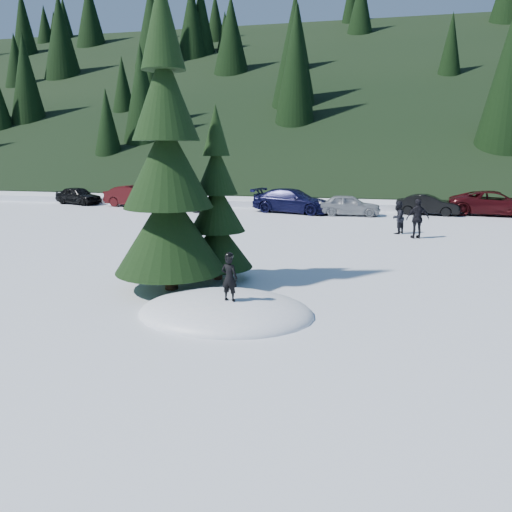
% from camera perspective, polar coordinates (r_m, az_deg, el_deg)
% --- Properties ---
extents(ground, '(200.00, 200.00, 0.00)m').
position_cam_1_polar(ground, '(12.67, -3.48, -6.59)').
color(ground, white).
rests_on(ground, ground).
extents(snow_mound, '(4.48, 3.52, 0.96)m').
position_cam_1_polar(snow_mound, '(12.67, -3.48, -6.59)').
color(snow_mound, white).
rests_on(snow_mound, ground).
extents(forest_hillside, '(200.00, 60.00, 25.00)m').
position_cam_1_polar(forest_hillside, '(66.11, 10.63, 19.40)').
color(forest_hillside, black).
rests_on(forest_hillside, ground).
extents(spruce_tall, '(3.20, 3.20, 8.60)m').
position_cam_1_polar(spruce_tall, '(14.46, -10.08, 9.03)').
color(spruce_tall, '#301E10').
rests_on(spruce_tall, ground).
extents(spruce_short, '(2.20, 2.20, 5.37)m').
position_cam_1_polar(spruce_short, '(15.53, -4.47, 4.88)').
color(spruce_short, '#301E10').
rests_on(spruce_short, ground).
extents(child_skier, '(0.45, 0.33, 1.12)m').
position_cam_1_polar(child_skier, '(11.97, -3.07, -2.51)').
color(child_skier, black).
rests_on(child_skier, snow_mound).
extents(adult_0, '(0.91, 0.97, 1.58)m').
position_cam_1_polar(adult_0, '(25.08, 15.89, 4.25)').
color(adult_0, black).
rests_on(adult_0, ground).
extents(adult_1, '(1.16, 0.77, 1.83)m').
position_cam_1_polar(adult_1, '(24.03, 17.98, 4.09)').
color(adult_1, black).
rests_on(adult_1, ground).
extents(car_0, '(4.03, 2.59, 1.28)m').
position_cam_1_polar(car_0, '(39.19, -19.65, 6.53)').
color(car_0, black).
rests_on(car_0, ground).
extents(car_1, '(4.64, 2.17, 1.47)m').
position_cam_1_polar(car_1, '(36.43, -13.58, 6.66)').
color(car_1, black).
rests_on(car_1, ground).
extents(car_2, '(5.07, 3.78, 1.28)m').
position_cam_1_polar(car_2, '(33.80, -7.50, 6.32)').
color(car_2, '#414448').
rests_on(car_2, ground).
extents(car_3, '(5.58, 3.35, 1.51)m').
position_cam_1_polar(car_3, '(32.18, 4.18, 6.31)').
color(car_3, black).
rests_on(car_3, ground).
extents(car_4, '(3.87, 1.74, 1.29)m').
position_cam_1_polar(car_4, '(31.26, 10.58, 5.75)').
color(car_4, '#909498').
rests_on(car_4, ground).
extents(car_5, '(3.90, 1.75, 1.24)m').
position_cam_1_polar(car_5, '(32.88, 19.04, 5.56)').
color(car_5, black).
rests_on(car_5, ground).
extents(car_6, '(5.63, 3.14, 1.49)m').
position_cam_1_polar(car_6, '(34.14, 25.65, 5.46)').
color(car_6, '#35090D').
rests_on(car_6, ground).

